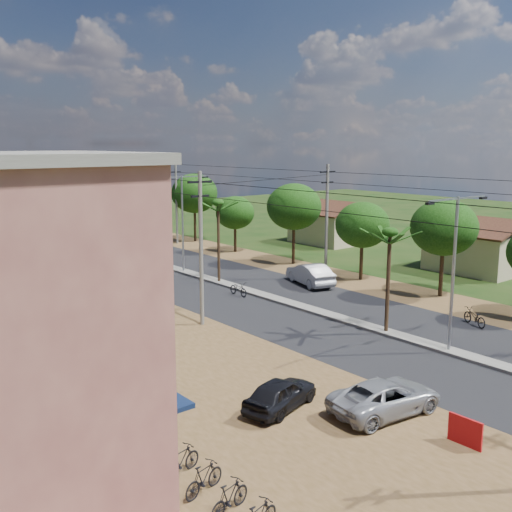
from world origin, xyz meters
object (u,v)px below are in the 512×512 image
(roadside_sign, at_px, (465,432))
(car_parked_silver, at_px, (386,398))
(parked_scooter_row, at_px, (192,470))
(car_white_far, at_px, (146,259))
(car_silver_mid, at_px, (310,275))
(car_parked_dark, at_px, (280,394))
(moto_rider_east, at_px, (474,317))

(roadside_sign, bearing_deg, car_parked_silver, 90.39)
(roadside_sign, xyz_separation_m, parked_scooter_row, (-8.76, 4.08, -0.04))
(car_white_far, xyz_separation_m, roadside_sign, (-6.50, -34.46, -0.22))
(car_white_far, height_order, car_parked_silver, car_white_far)
(car_silver_mid, height_order, car_parked_dark, car_silver_mid)
(car_parked_silver, distance_m, car_parked_dark, 4.16)
(car_white_far, height_order, car_parked_dark, car_white_far)
(car_parked_silver, height_order, moto_rider_east, car_parked_silver)
(car_silver_mid, distance_m, car_parked_silver, 21.96)
(car_parked_silver, height_order, car_parked_dark, car_parked_silver)
(car_parked_silver, bearing_deg, moto_rider_east, -65.41)
(car_silver_mid, height_order, moto_rider_east, car_silver_mid)
(car_white_far, distance_m, roadside_sign, 35.07)
(car_white_far, xyz_separation_m, parked_scooter_row, (-15.26, -30.39, -0.26))
(roadside_sign, bearing_deg, car_parked_dark, 114.39)
(car_parked_dark, bearing_deg, car_parked_silver, -149.76)
(car_parked_silver, bearing_deg, car_white_far, -4.58)
(car_silver_mid, bearing_deg, moto_rider_east, 107.22)
(car_silver_mid, bearing_deg, car_parked_dark, 58.85)
(car_parked_silver, height_order, parked_scooter_row, car_parked_silver)
(parked_scooter_row, bearing_deg, roadside_sign, -24.94)
(parked_scooter_row, bearing_deg, car_parked_silver, -4.22)
(car_parked_silver, xyz_separation_m, car_parked_dark, (-2.95, 2.92, -0.03))
(car_parked_silver, xyz_separation_m, parked_scooter_row, (-8.67, 0.64, -0.17))
(car_silver_mid, xyz_separation_m, parked_scooter_row, (-21.76, -16.98, -0.32))
(car_parked_silver, height_order, roadside_sign, car_parked_silver)
(car_white_far, xyz_separation_m, car_parked_dark, (-9.55, -28.10, -0.12))
(car_silver_mid, bearing_deg, car_white_far, -47.76)
(car_silver_mid, relative_size, car_parked_dark, 1.32)
(car_silver_mid, relative_size, parked_scooter_row, 0.67)
(car_silver_mid, distance_m, moto_rider_east, 13.52)
(car_parked_dark, bearing_deg, moto_rider_east, -100.90)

